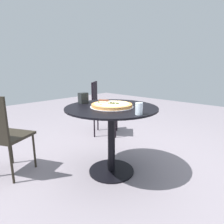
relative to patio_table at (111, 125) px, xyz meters
The scene contains 8 objects.
ground_plane 0.55m from the patio_table, ahead, with size 10.00×10.00×0.00m, color gray.
patio_table is the anchor object (origin of this frame).
pizza_on_tray 0.22m from the patio_table, 160.72° to the right, with size 0.46×0.46×0.05m.
pizza_server 0.26m from the patio_table, ahead, with size 0.21×0.14×0.02m.
drinking_cup 0.49m from the patio_table, 167.63° to the left, with size 0.07×0.07×0.11m, color silver.
napkin_dispenser 0.47m from the patio_table, 10.88° to the left, with size 0.10×0.07×0.12m, color #222526.
patio_chair_near 1.14m from the patio_table, 47.67° to the left, with size 0.53×0.53×0.90m.
patio_chair_far 1.29m from the patio_table, 39.17° to the right, with size 0.59×0.59×0.92m.
Camera 1 is at (-1.33, 1.43, 1.15)m, focal length 30.30 mm.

